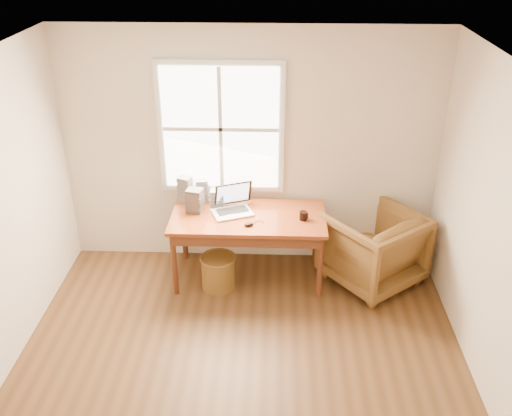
{
  "coord_description": "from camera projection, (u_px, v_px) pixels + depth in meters",
  "views": [
    {
      "loc": [
        0.28,
        -3.38,
        3.55
      ],
      "look_at": [
        0.09,
        1.65,
        0.92
      ],
      "focal_mm": 40.0,
      "sensor_mm": 36.0,
      "label": 1
    }
  ],
  "objects": [
    {
      "name": "cd_stack_b",
      "position": [
        195.0,
        200.0,
        5.94
      ],
      "size": [
        0.19,
        0.17,
        0.25
      ],
      "primitive_type": "cube",
      "rotation": [
        0.0,
        0.0,
        -0.22
      ],
      "color": "#232327",
      "rests_on": "desk"
    },
    {
      "name": "mouse",
      "position": [
        249.0,
        224.0,
        5.7
      ],
      "size": [
        0.11,
        0.09,
        0.03
      ],
      "primitive_type": "ellipsoid",
      "rotation": [
        0.0,
        0.0,
        0.38
      ],
      "color": "black",
      "rests_on": "desk"
    },
    {
      "name": "cd_stack_a",
      "position": [
        202.0,
        190.0,
        6.15
      ],
      "size": [
        0.14,
        0.13,
        0.25
      ],
      "primitive_type": "cube",
      "rotation": [
        0.0,
        0.0,
        0.17
      ],
      "color": "#B3B5BF",
      "rests_on": "desk"
    },
    {
      "name": "armchair",
      "position": [
        373.0,
        248.0,
        5.99
      ],
      "size": [
        1.23,
        1.24,
        0.81
      ],
      "primitive_type": "imported",
      "rotation": [
        0.0,
        0.0,
        3.81
      ],
      "color": "brown",
      "rests_on": "room_shell"
    },
    {
      "name": "room_shell",
      "position": [
        233.0,
        253.0,
        4.18
      ],
      "size": [
        4.04,
        4.54,
        2.64
      ],
      "color": "brown",
      "rests_on": "ground"
    },
    {
      "name": "cd_stack_c",
      "position": [
        185.0,
        190.0,
        6.1
      ],
      "size": [
        0.17,
        0.16,
        0.3
      ],
      "primitive_type": "cube",
      "rotation": [
        0.0,
        0.0,
        -0.36
      ],
      "color": "#9998A4",
      "rests_on": "desk"
    },
    {
      "name": "wicker_stool",
      "position": [
        219.0,
        272.0,
        5.99
      ],
      "size": [
        0.41,
        0.41,
        0.35
      ],
      "primitive_type": "cylinder",
      "rotation": [
        0.0,
        0.0,
        0.18
      ],
      "color": "brown",
      "rests_on": "room_shell"
    },
    {
      "name": "laptop",
      "position": [
        232.0,
        201.0,
        5.86
      ],
      "size": [
        0.55,
        0.56,
        0.31
      ],
      "primitive_type": null,
      "rotation": [
        0.0,
        0.0,
        0.39
      ],
      "color": "silver",
      "rests_on": "desk"
    },
    {
      "name": "desk",
      "position": [
        248.0,
        217.0,
        5.91
      ],
      "size": [
        1.6,
        0.8,
        0.04
      ],
      "primitive_type": "cube",
      "color": "brown",
      "rests_on": "room_shell"
    },
    {
      "name": "coffee_mug",
      "position": [
        303.0,
        216.0,
        5.8
      ],
      "size": [
        0.1,
        0.1,
        0.09
      ],
      "primitive_type": "cylinder",
      "rotation": [
        0.0,
        0.0,
        -0.35
      ],
      "color": "black",
      "rests_on": "desk"
    },
    {
      "name": "cd_stack_d",
      "position": [
        218.0,
        198.0,
        6.06
      ],
      "size": [
        0.15,
        0.13,
        0.18
      ],
      "primitive_type": "cube",
      "rotation": [
        0.0,
        0.0,
        -0.06
      ],
      "color": "silver",
      "rests_on": "desk"
    }
  ]
}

